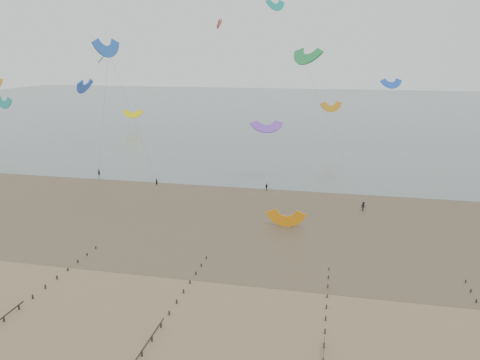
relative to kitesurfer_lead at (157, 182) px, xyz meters
name	(u,v)px	position (x,y,z in m)	size (l,w,h in m)	color
ground	(150,296)	(18.17, -47.90, -0.78)	(500.00, 500.00, 0.00)	brown
sea_and_shore	(198,208)	(14.09, -13.50, -0.78)	(500.00, 665.00, 0.03)	#475654
kitesurfer_lead	(157,182)	(0.00, 0.00, 0.00)	(0.57, 0.38, 1.57)	black
kitesurfers	(425,197)	(58.79, 0.79, 0.05)	(111.54, 22.90, 1.82)	black
grounded_kite	(286,226)	(32.22, -20.08, -0.78)	(5.85, 3.06, 4.46)	orange
kites_airborne	(238,85)	(9.45, 44.97, 19.21)	(214.05, 129.26, 41.58)	blue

